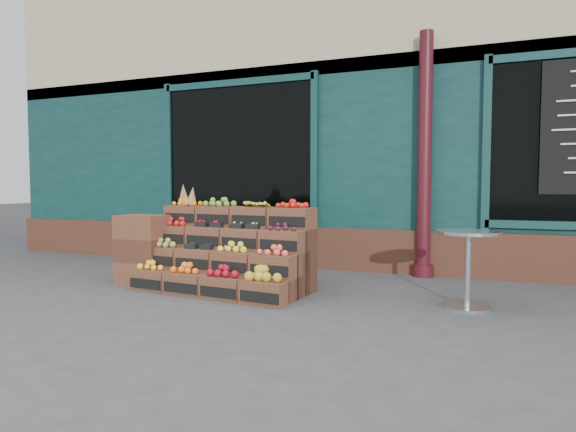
% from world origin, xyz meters
% --- Properties ---
extents(ground, '(60.00, 60.00, 0.00)m').
position_xyz_m(ground, '(0.00, 0.00, 0.00)').
color(ground, '#3D3D40').
rests_on(ground, ground).
extents(shop_facade, '(12.00, 6.24, 4.80)m').
position_xyz_m(shop_facade, '(0.00, 5.11, 2.40)').
color(shop_facade, '#0E3232').
rests_on(shop_facade, ground).
extents(crate_display, '(2.04, 1.14, 1.23)m').
position_xyz_m(crate_display, '(-0.85, 0.41, 0.38)').
color(crate_display, brown).
rests_on(crate_display, ground).
extents(spare_crates, '(0.57, 0.39, 0.85)m').
position_xyz_m(spare_crates, '(-1.94, 0.28, 0.42)').
color(spare_crates, brown).
rests_on(spare_crates, ground).
extents(bistro_table, '(0.61, 0.61, 0.76)m').
position_xyz_m(bistro_table, '(1.77, 0.45, 0.48)').
color(bistro_table, silver).
rests_on(bistro_table, ground).
extents(shopkeeper, '(0.84, 0.63, 2.07)m').
position_xyz_m(shopkeeper, '(-1.82, 2.87, 1.04)').
color(shopkeeper, '#195820').
rests_on(shopkeeper, ground).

